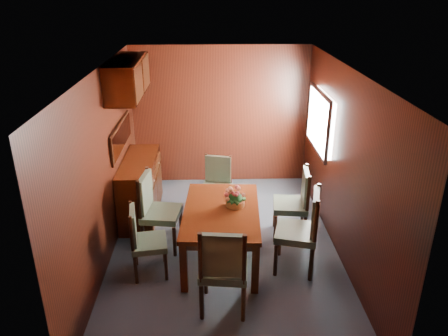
{
  "coord_description": "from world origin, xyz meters",
  "views": [
    {
      "loc": [
        -0.17,
        -5.01,
        3.33
      ],
      "look_at": [
        0.0,
        0.32,
        1.05
      ],
      "focal_mm": 35.0,
      "sensor_mm": 36.0,
      "label": 1
    }
  ],
  "objects_px": {
    "chair_right_near": "(304,226)",
    "dining_table": "(221,217)",
    "chair_head": "(223,266)",
    "flower_centerpiece": "(235,197)",
    "chair_left_near": "(143,238)",
    "sideboard": "(140,188)"
  },
  "relations": [
    {
      "from": "chair_right_near",
      "to": "dining_table",
      "type": "bearing_deg",
      "value": 89.62
    },
    {
      "from": "chair_head",
      "to": "flower_centerpiece",
      "type": "distance_m",
      "value": 1.18
    },
    {
      "from": "dining_table",
      "to": "chair_head",
      "type": "distance_m",
      "value": 1.03
    },
    {
      "from": "chair_left_near",
      "to": "chair_head",
      "type": "bearing_deg",
      "value": 43.78
    },
    {
      "from": "sideboard",
      "to": "chair_left_near",
      "type": "relative_size",
      "value": 1.53
    },
    {
      "from": "sideboard",
      "to": "dining_table",
      "type": "height_order",
      "value": "sideboard"
    },
    {
      "from": "sideboard",
      "to": "chair_right_near",
      "type": "height_order",
      "value": "chair_right_near"
    },
    {
      "from": "chair_right_near",
      "to": "flower_centerpiece",
      "type": "bearing_deg",
      "value": 79.9
    },
    {
      "from": "dining_table",
      "to": "chair_right_near",
      "type": "xyz_separation_m",
      "value": [
        0.99,
        -0.27,
        -0.0
      ]
    },
    {
      "from": "sideboard",
      "to": "chair_head",
      "type": "xyz_separation_m",
      "value": [
        1.19,
        -2.22,
        0.14
      ]
    },
    {
      "from": "chair_head",
      "to": "flower_centerpiece",
      "type": "relative_size",
      "value": 4.16
    },
    {
      "from": "chair_head",
      "to": "flower_centerpiece",
      "type": "xyz_separation_m",
      "value": [
        0.19,
        1.14,
        0.23
      ]
    },
    {
      "from": "chair_left_near",
      "to": "chair_right_near",
      "type": "height_order",
      "value": "chair_right_near"
    },
    {
      "from": "chair_right_near",
      "to": "flower_centerpiece",
      "type": "distance_m",
      "value": 0.92
    },
    {
      "from": "sideboard",
      "to": "chair_right_near",
      "type": "distance_m",
      "value": 2.64
    },
    {
      "from": "chair_right_near",
      "to": "sideboard",
      "type": "bearing_deg",
      "value": 71.08
    },
    {
      "from": "dining_table",
      "to": "flower_centerpiece",
      "type": "relative_size",
      "value": 6.03
    },
    {
      "from": "dining_table",
      "to": "flower_centerpiece",
      "type": "bearing_deg",
      "value": 34.15
    },
    {
      "from": "chair_head",
      "to": "dining_table",
      "type": "bearing_deg",
      "value": 95.53
    },
    {
      "from": "sideboard",
      "to": "dining_table",
      "type": "relative_size",
      "value": 0.9
    },
    {
      "from": "dining_table",
      "to": "flower_centerpiece",
      "type": "xyz_separation_m",
      "value": [
        0.18,
        0.11,
        0.22
      ]
    },
    {
      "from": "chair_right_near",
      "to": "chair_left_near",
      "type": "bearing_deg",
      "value": 105.98
    }
  ]
}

